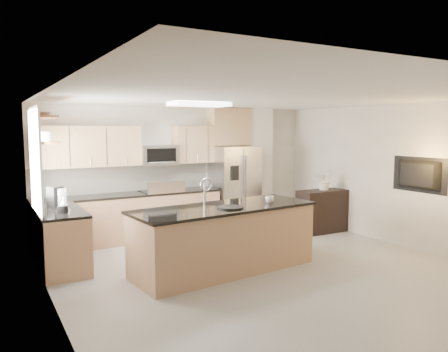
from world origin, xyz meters
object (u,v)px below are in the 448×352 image
coffee_maker (55,198)px  flower_vase (324,175)px  credenza (323,211)px  kettle (64,203)px  cup (270,199)px  platter (230,207)px  range (161,214)px  island (224,238)px  bowl (41,113)px  refrigerator (234,188)px  television (416,175)px  blender (62,203)px  microwave (158,155)px

coffee_maker → flower_vase: bearing=-4.0°
credenza → kettle: bearing=-179.9°
cup → platter: 0.79m
range → coffee_maker: size_ratio=3.43×
flower_vase → island: bearing=-159.2°
flower_vase → credenza: bearing=-164.3°
coffee_maker → island: bearing=-35.0°
bowl → island: bearing=-32.1°
platter → coffee_maker: size_ratio=1.16×
refrigerator → range: bearing=178.4°
coffee_maker → kettle: bearing=-78.5°
credenza → television: (0.41, -1.87, 0.91)m
refrigerator → platter: refrigerator is taller
range → flower_vase: flower_vase is taller
range → platter: size_ratio=2.97×
blender → flower_vase: bearing=1.6°
blender → flower_vase: (5.20, 0.15, 0.13)m
kettle → television: 5.86m
coffee_maker → flower_vase: flower_vase is taller
platter → credenza: bearing=23.7°
range → blender: 2.57m
television → island: bearing=78.1°
island → kettle: (-2.10, 1.18, 0.54)m
island → bowl: 3.33m
range → flower_vase: bearing=-21.7°
refrigerator → bowl: (-3.91, -0.89, 1.49)m
credenza → bowl: bearing=177.0°
cup → platter: (-0.78, -0.10, -0.04)m
coffee_maker → refrigerator: bearing=12.4°
credenza → flower_vase: size_ratio=1.73×
platter → television: 3.50m
blender → television: television is taller
island → range: bearing=86.5°
coffee_maker → television: bearing=-21.8°
cup → television: (2.65, -0.65, 0.31)m
blender → television: bearing=-17.2°
platter → bowl: bearing=144.8°
coffee_maker → flower_vase: size_ratio=0.52×
flower_vase → television: (0.39, -1.88, 0.15)m
refrigerator → credenza: size_ratio=1.62×
cup → platter: cup is taller
credenza → television: television is taller
bowl → television: bowl is taller
microwave → cup: microwave is taller
island → bowl: bearing=142.5°
platter → blender: blender is taller
microwave → island: 2.77m
range → credenza: bearing=-21.9°
credenza → cup: cup is taller
range → platter: (0.07, -2.58, 0.52)m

